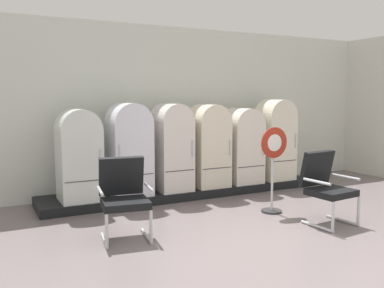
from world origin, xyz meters
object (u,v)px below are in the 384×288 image
at_px(sign_stand, 273,171).
at_px(refrigerator_2, 172,144).
at_px(refrigerator_4, 242,143).
at_px(armchair_right, 326,184).
at_px(refrigerator_3, 208,143).
at_px(refrigerator_0, 79,152).
at_px(armchair_left, 124,193).
at_px(refrigerator_1, 129,146).
at_px(refrigerator_5, 275,137).

bearing_deg(sign_stand, refrigerator_2, 122.46).
xyz_separation_m(refrigerator_4, armchair_right, (-0.16, -2.35, -0.33)).
xyz_separation_m(refrigerator_3, sign_stand, (0.27, -1.55, -0.29)).
height_order(refrigerator_4, sign_stand, refrigerator_4).
xyz_separation_m(armchair_right, sign_stand, (-0.31, 0.79, 0.08)).
bearing_deg(refrigerator_4, refrigerator_0, 179.93).
height_order(refrigerator_2, armchair_left, refrigerator_2).
bearing_deg(refrigerator_3, sign_stand, -80.02).
relative_size(refrigerator_1, refrigerator_5, 0.97).
relative_size(refrigerator_3, sign_stand, 1.13).
bearing_deg(refrigerator_1, refrigerator_3, 0.02).
height_order(refrigerator_3, armchair_right, refrigerator_3).
distance_m(refrigerator_3, sign_stand, 1.60).
bearing_deg(armchair_left, refrigerator_1, 69.01).
bearing_deg(refrigerator_4, refrigerator_1, -179.77).
relative_size(refrigerator_2, refrigerator_3, 1.01).
bearing_deg(sign_stand, armchair_right, -68.51).
distance_m(refrigerator_0, armchair_right, 3.76).
bearing_deg(refrigerator_5, sign_stand, -129.04).
xyz_separation_m(refrigerator_1, refrigerator_3, (1.51, 0.00, -0.02)).
xyz_separation_m(refrigerator_2, refrigerator_5, (2.23, -0.05, 0.03)).
bearing_deg(refrigerator_2, armchair_right, -60.96).
bearing_deg(refrigerator_2, refrigerator_1, -178.34).
relative_size(refrigerator_4, armchair_left, 1.40).
bearing_deg(armchair_right, refrigerator_1, 131.90).
bearing_deg(refrigerator_4, armchair_left, -150.48).
xyz_separation_m(refrigerator_0, refrigerator_3, (2.34, -0.01, 0.03)).
bearing_deg(refrigerator_0, refrigerator_2, 0.34).
relative_size(armchair_right, sign_stand, 0.77).
bearing_deg(refrigerator_0, refrigerator_1, -0.92).
bearing_deg(refrigerator_5, refrigerator_0, 179.42).
distance_m(refrigerator_1, refrigerator_5, 3.02).
bearing_deg(refrigerator_1, refrigerator_0, 179.08).
bearing_deg(refrigerator_3, refrigerator_4, 0.67).
bearing_deg(refrigerator_1, armchair_right, -48.10).
distance_m(refrigerator_0, refrigerator_5, 3.84).
height_order(refrigerator_1, refrigerator_2, refrigerator_1).
bearing_deg(refrigerator_1, refrigerator_2, 1.66).
bearing_deg(refrigerator_3, armchair_right, -76.00).
xyz_separation_m(refrigerator_5, armchair_left, (-3.64, -1.59, -0.42)).
bearing_deg(sign_stand, refrigerator_3, 99.98).
distance_m(refrigerator_0, refrigerator_3, 2.34).
height_order(refrigerator_0, refrigerator_1, refrigerator_1).
bearing_deg(refrigerator_4, refrigerator_5, -2.63).
height_order(refrigerator_0, sign_stand, refrigerator_0).
relative_size(refrigerator_5, armchair_right, 1.55).
relative_size(refrigerator_2, refrigerator_5, 0.96).
xyz_separation_m(refrigerator_3, armchair_right, (0.58, -2.34, -0.37)).
relative_size(refrigerator_3, refrigerator_4, 1.05).
bearing_deg(refrigerator_2, refrigerator_0, -179.66).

